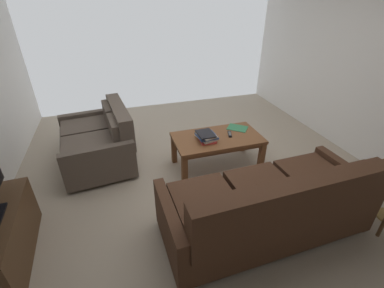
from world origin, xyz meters
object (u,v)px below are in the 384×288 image
at_px(loose_magazine, 237,128).
at_px(coffee_table, 217,141).
at_px(tv_remote, 230,134).
at_px(sofa_main, 269,207).
at_px(tv_stand, 1,241).
at_px(loveseat_near, 100,141).
at_px(book_stack, 206,136).

bearing_deg(loose_magazine, coffee_table, -26.54).
xyz_separation_m(coffee_table, tv_remote, (-0.18, -0.01, 0.08)).
height_order(sofa_main, tv_stand, sofa_main).
bearing_deg(tv_stand, tv_remote, -161.13).
bearing_deg(tv_remote, loose_magazine, -141.23).
height_order(loveseat_near, loose_magazine, loveseat_near).
height_order(loveseat_near, tv_remote, loveseat_near).
height_order(loveseat_near, book_stack, loveseat_near).
xyz_separation_m(coffee_table, tv_stand, (2.39, 0.87, -0.14)).
relative_size(loveseat_near, book_stack, 4.45).
bearing_deg(tv_stand, book_stack, -159.42).
xyz_separation_m(sofa_main, tv_remote, (-0.16, -1.29, 0.11)).
bearing_deg(book_stack, tv_stand, 20.58).
relative_size(tv_remote, loose_magazine, 0.61).
relative_size(tv_stand, tv_remote, 6.73).
distance_m(coffee_table, book_stack, 0.22).
height_order(tv_stand, book_stack, book_stack).
height_order(coffee_table, tv_remote, tv_remote).
bearing_deg(sofa_main, tv_remote, -97.11).
bearing_deg(book_stack, loose_magazine, -159.94).
bearing_deg(tv_stand, loveseat_near, -120.16).
relative_size(coffee_table, tv_remote, 7.10).
xyz_separation_m(tv_stand, tv_remote, (-2.57, -0.88, 0.22)).
distance_m(coffee_table, loose_magazine, 0.41).
distance_m(sofa_main, loveseat_near, 2.44).
xyz_separation_m(sofa_main, tv_stand, (2.41, -0.41, -0.11)).
distance_m(tv_stand, book_stack, 2.37).
relative_size(sofa_main, coffee_table, 1.75).
distance_m(coffee_table, tv_stand, 2.55).
bearing_deg(loose_magazine, book_stack, -29.72).
bearing_deg(loveseat_near, book_stack, 154.49).
distance_m(sofa_main, tv_stand, 2.45).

